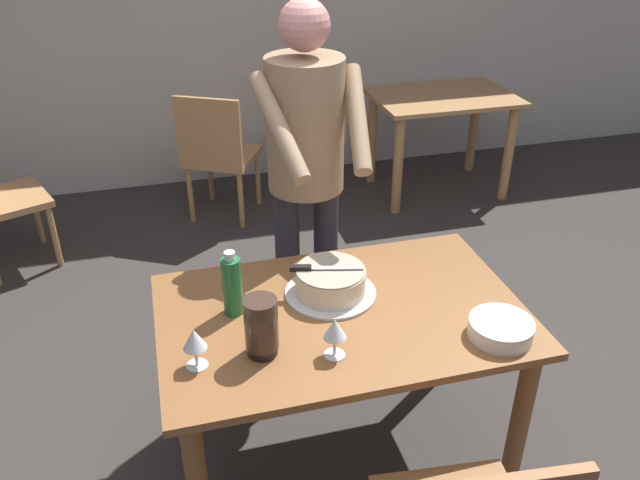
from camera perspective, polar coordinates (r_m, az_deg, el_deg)
ground_plane at (r=2.83m, az=1.66°, el=-18.68°), size 14.00×14.00×0.00m
main_dining_table at (r=2.40m, az=1.88°, el=-8.79°), size 1.31×0.84×0.75m
cake_on_platter at (r=2.38m, az=0.94°, el=-3.79°), size 0.34×0.34×0.11m
cake_knife at (r=2.35m, az=-0.80°, el=-2.50°), size 0.27×0.09×0.02m
plate_stack at (r=2.27m, az=15.71°, el=-7.56°), size 0.22×0.22×0.06m
wine_glass_near at (r=2.07m, az=1.32°, el=-7.96°), size 0.08×0.08×0.14m
wine_glass_far at (r=2.06m, az=-11.06°, el=-8.70°), size 0.08×0.08×0.14m
water_bottle at (r=2.27m, az=-7.80°, el=-3.99°), size 0.07×0.07×0.25m
hurricane_lamp at (r=2.08m, az=-5.22°, el=-7.63°), size 0.11×0.11×0.21m
person_cutting_cake at (r=2.70m, az=-1.22°, el=7.06°), size 0.47×0.56×1.72m
background_table at (r=4.83m, az=10.67°, el=10.68°), size 1.00×0.70×0.74m
background_chair_0 at (r=4.40m, az=-9.04°, el=7.71°), size 0.60×0.60×0.90m
background_chair_2 at (r=4.71m, az=-0.82°, el=9.59°), size 0.52×0.52×0.90m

